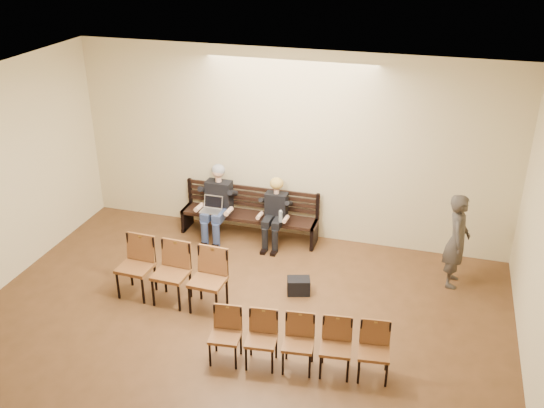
% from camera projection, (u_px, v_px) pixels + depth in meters
% --- Properties ---
extents(room_walls, '(8.02, 10.01, 3.51)m').
position_uv_depth(room_walls, '(196.00, 203.00, 6.89)').
color(room_walls, beige).
rests_on(room_walls, ground).
extents(bench, '(2.60, 0.90, 0.45)m').
position_uv_depth(bench, '(249.00, 225.00, 11.40)').
color(bench, black).
rests_on(bench, ground).
extents(seated_man, '(0.58, 0.81, 1.40)m').
position_uv_depth(seated_man, '(217.00, 202.00, 11.24)').
color(seated_man, black).
rests_on(seated_man, ground).
extents(seated_woman, '(0.49, 0.68, 1.14)m').
position_uv_depth(seated_woman, '(275.00, 215.00, 11.01)').
color(seated_woman, black).
rests_on(seated_woman, ground).
extents(laptop, '(0.40, 0.34, 0.26)m').
position_uv_depth(laptop, '(211.00, 212.00, 11.10)').
color(laptop, silver).
rests_on(laptop, bench).
extents(water_bottle, '(0.07, 0.07, 0.23)m').
position_uv_depth(water_bottle, '(281.00, 222.00, 10.78)').
color(water_bottle, silver).
rests_on(water_bottle, bench).
extents(bag, '(0.42, 0.34, 0.27)m').
position_uv_depth(bag, '(299.00, 286.00, 9.70)').
color(bag, black).
rests_on(bag, ground).
extents(passerby, '(0.45, 0.68, 1.84)m').
position_uv_depth(passerby, '(458.00, 234.00, 9.64)').
color(passerby, '#3A3530').
rests_on(passerby, ground).
extents(chair_row_front, '(1.78, 0.60, 0.98)m').
position_uv_depth(chair_row_front, '(171.00, 275.00, 9.35)').
color(chair_row_front, brown).
rests_on(chair_row_front, ground).
extents(chair_row_back, '(2.42, 0.69, 0.78)m').
position_uv_depth(chair_row_back, '(298.00, 345.00, 7.97)').
color(chair_row_back, brown).
rests_on(chair_row_back, ground).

